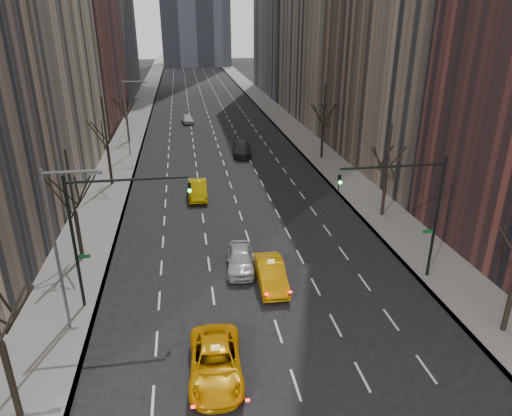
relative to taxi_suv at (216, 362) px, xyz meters
name	(u,v)px	position (x,y,z in m)	size (l,w,h in m)	color
sidewalk_left	(138,117)	(-8.66, 64.76, -0.67)	(4.50, 320.00, 0.15)	slate
sidewalk_right	(275,112)	(15.84, 64.76, -0.67)	(4.50, 320.00, 0.15)	slate
tree_lw_a	(2,344)	(-8.41, -1.24, 3.14)	(3.36, 3.50, 8.28)	black
tree_lw_b	(75,211)	(-8.41, 12.76, 2.98)	(3.36, 3.50, 7.82)	black
tree_lw_c	(107,147)	(-8.41, 28.76, 3.30)	(3.36, 3.50, 8.74)	black
tree_lw_d	(126,116)	(-8.41, 46.76, 2.82)	(3.36, 3.50, 7.36)	black
tree_rw_b	(386,175)	(15.59, 16.76, 2.98)	(3.36, 3.50, 7.82)	black
tree_rw_c	(323,126)	(15.59, 34.76, 3.30)	(3.36, 3.50, 8.74)	black
traffic_mast_left	(103,220)	(-5.51, 6.76, 4.75)	(6.69, 0.39, 8.00)	black
traffic_mast_right	(413,201)	(12.70, 6.76, 4.75)	(6.69, 0.39, 8.00)	black
streetlight_near	(61,236)	(-7.25, 4.76, 4.88)	(2.83, 0.22, 9.00)	slate
streetlight_far	(129,110)	(-7.25, 39.76, 4.88)	(2.83, 0.22, 9.00)	slate
taxi_suv	(216,362)	(0.00, 0.00, 0.00)	(2.46, 5.33, 1.48)	#EE9F05
taxi_sedan	(271,274)	(4.08, 7.46, 0.04)	(1.66, 4.77, 1.57)	orange
silver_sedan_ahead	(240,259)	(2.42, 9.75, 0.02)	(1.80, 4.48, 1.53)	#AFB2B8
far_taxi	(198,189)	(0.14, 23.83, 0.05)	(1.68, 4.83, 1.59)	yellow
far_suv_grey	(242,149)	(6.21, 37.86, 0.04)	(2.19, 5.38, 1.56)	#302F35
far_car_white	(187,119)	(-0.13, 58.08, -0.03)	(1.68, 4.19, 1.43)	silver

